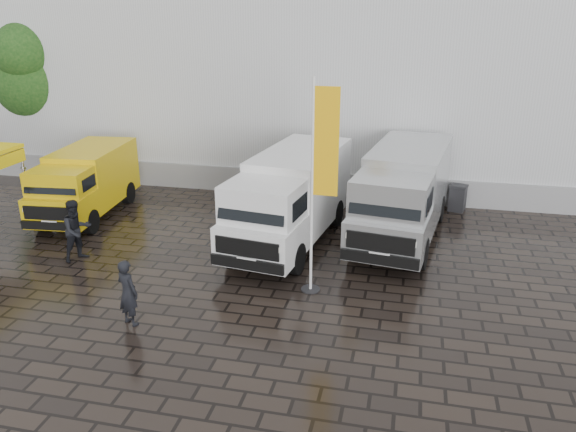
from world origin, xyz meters
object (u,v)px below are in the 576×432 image
person_front (128,292)px  van_silver (403,196)px  wheelie_bin (458,198)px  van_white (290,201)px  person_tent (77,230)px  flagpole (320,177)px  van_yellow (86,184)px

person_front → van_silver: bearing=-107.6°
van_silver → wheelie_bin: size_ratio=6.71×
wheelie_bin → person_front: person_front is taller
van_silver → van_white: bearing=-153.4°
van_white → person_tent: bearing=-147.4°
flagpole → van_yellow: bearing=156.7°
van_silver → person_front: 9.03m
van_yellow → flagpole: size_ratio=0.92×
van_silver → person_tent: (-9.14, -3.77, -0.50)m
van_silver → wheelie_bin: (1.93, 3.12, -0.93)m
van_silver → person_front: bearing=-123.3°
flagpole → person_tent: (-7.16, 0.42, -2.19)m
van_white → person_tent: 6.34m
flagpole → person_tent: bearing=176.7°
flagpole → person_front: 5.27m
van_white → person_front: van_white is taller
van_white → van_yellow: bearing=-178.1°
flagpole → person_tent: 7.50m
van_silver → person_tent: van_silver is taller
person_front → person_tent: size_ratio=0.89×
van_silver → van_yellow: bearing=-170.2°
van_yellow → van_silver: 10.94m
person_front → person_tent: (-3.17, 2.99, 0.10)m
van_white → van_silver: size_ratio=0.98×
flagpole → wheelie_bin: bearing=61.9°
van_yellow → person_tent: size_ratio=2.75×
flagpole → person_front: size_ratio=3.39×
wheelie_bin → van_yellow: bearing=-150.1°
van_white → flagpole: (1.41, -3.05, 1.72)m
van_yellow → person_front: size_ratio=3.10×
van_silver → person_tent: 9.89m
van_white → flagpole: size_ratio=1.16×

